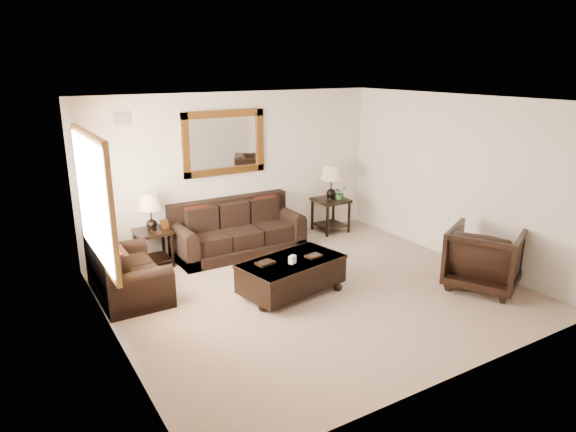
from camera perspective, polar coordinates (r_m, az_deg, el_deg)
room at (r=7.02m, az=3.08°, el=1.67°), size 5.51×5.01×2.71m
window at (r=6.79m, az=-20.71°, el=1.84°), size 0.07×1.96×1.66m
mirror at (r=8.93m, az=-7.11°, el=8.06°), size 1.50×0.06×1.10m
air_vent at (r=8.35m, az=-17.95°, el=10.27°), size 0.25×0.02×0.18m
sofa at (r=8.92m, az=-5.70°, el=-1.97°), size 2.21×0.95×0.90m
loveseat at (r=7.59m, az=-17.69°, el=-6.31°), size 0.87×1.47×0.83m
end_table_left at (r=8.42m, az=-14.94°, el=-0.32°), size 0.55×0.55×1.21m
end_table_right at (r=9.87m, az=4.82°, el=3.07°), size 0.60×0.60×1.31m
coffee_table at (r=7.31m, az=0.40°, el=-6.30°), size 1.60×1.07×0.63m
armchair at (r=7.95m, az=21.00°, el=-4.07°), size 1.24×1.27×0.99m
potted_plant at (r=9.89m, az=5.78°, el=2.46°), size 0.30×0.32×0.21m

